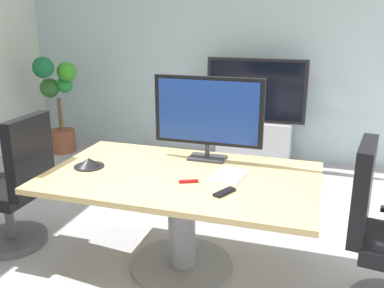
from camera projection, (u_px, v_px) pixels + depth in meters
ground_plane at (176, 267)px, 3.18m from camera, size 7.28×7.28×0.00m
wall_back_glass_partition at (250, 52)px, 5.37m from camera, size 6.28×0.10×2.70m
conference_table at (182, 200)px, 3.03m from camera, size 1.89×1.12×0.74m
office_chair_left at (16, 193)px, 3.35m from camera, size 0.60×0.57×1.09m
tv_monitor at (208, 113)px, 3.19m from camera, size 0.84×0.18×0.64m
wall_display_unit at (254, 129)px, 5.27m from camera, size 1.20×0.36×1.31m
potted_plant at (57, 101)px, 5.63m from camera, size 0.55×0.57×1.30m
conference_phone at (89, 163)px, 3.11m from camera, size 0.22×0.22×0.07m
remote_control at (224, 192)px, 2.66m from camera, size 0.12×0.17×0.02m
whiteboard_marker at (189, 181)px, 2.83m from camera, size 0.13×0.07×0.02m
paper_notepad at (228, 176)px, 2.93m from camera, size 0.25×0.32×0.01m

